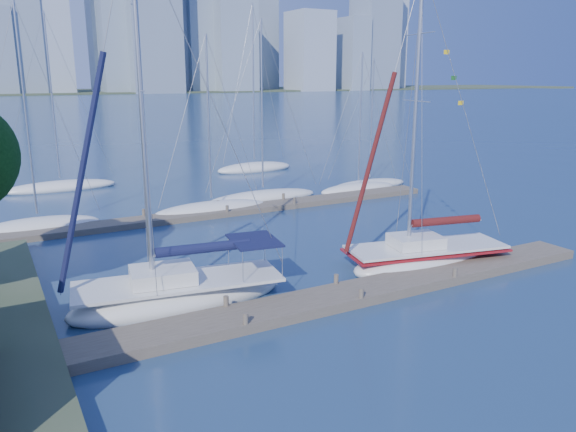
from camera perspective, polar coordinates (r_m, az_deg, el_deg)
ground at (r=23.40m, az=6.11°, el=-8.43°), size 700.00×700.00×0.00m
near_dock at (r=23.32m, az=6.12°, el=-7.98°), size 26.00×2.00×0.40m
far_dock at (r=37.68m, az=-5.25°, el=0.59°), size 30.00×1.80×0.36m
far_shore at (r=338.03m, az=-27.06°, el=11.06°), size 800.00×100.00×1.50m
sailboat_navy at (r=22.80m, az=-11.06°, el=-6.07°), size 9.08×4.12×15.03m
sailboat_maroon at (r=27.80m, az=13.84°, el=-2.67°), size 8.68×4.38×14.02m
bg_boat_0 at (r=36.31m, az=-24.01°, el=-0.95°), size 7.17×2.85×13.24m
bg_boat_2 at (r=37.87m, az=-7.76°, el=0.71°), size 8.27×4.12×11.81m
bg_boat_3 at (r=41.21m, az=-2.56°, el=1.92°), size 8.79×3.04×13.05m
bg_boat_4 at (r=44.84m, az=7.15°, el=2.78°), size 7.04×2.79×10.98m
bg_boat_5 at (r=46.68m, az=8.28°, el=3.17°), size 7.33×3.87×10.49m
bg_boat_6 at (r=48.66m, az=-22.07°, el=2.78°), size 8.84×3.55×13.97m
bg_boat_7 at (r=54.35m, az=-3.41°, el=4.93°), size 8.02×4.44×15.66m
skyline at (r=310.59m, az=-24.23°, el=17.93°), size 503.77×51.31×117.55m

